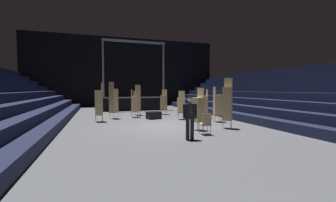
% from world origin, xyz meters
% --- Properties ---
extents(ground_plane, '(22.00, 30.00, 0.10)m').
position_xyz_m(ground_plane, '(0.00, 0.00, -0.05)').
color(ground_plane, '#515459').
extents(arena_end_wall, '(22.00, 0.30, 8.00)m').
position_xyz_m(arena_end_wall, '(0.00, 15.00, 4.00)').
color(arena_end_wall, black).
rests_on(arena_end_wall, ground_plane).
extents(bleacher_bank_right, '(6.00, 24.00, 3.60)m').
position_xyz_m(bleacher_bank_right, '(8.00, 1.00, 1.80)').
color(bleacher_bank_right, '#191E38').
rests_on(bleacher_bank_right, ground_plane).
extents(stage_riser, '(6.04, 3.27, 6.41)m').
position_xyz_m(stage_riser, '(0.00, 10.22, 0.68)').
color(stage_riser, black).
rests_on(stage_riser, ground_plane).
extents(man_with_tie, '(0.57, 0.30, 1.69)m').
position_xyz_m(man_with_tie, '(0.15, -3.37, 0.95)').
color(man_with_tie, black).
rests_on(man_with_tie, ground_plane).
extents(chair_stack_front_left, '(0.47, 0.47, 1.96)m').
position_xyz_m(chair_stack_front_left, '(-0.81, 4.14, 0.98)').
color(chair_stack_front_left, '#B2B5BA').
rests_on(chair_stack_front_left, ground_plane).
extents(chair_stack_front_right, '(0.57, 0.57, 2.05)m').
position_xyz_m(chair_stack_front_right, '(1.35, -1.62, 1.03)').
color(chair_stack_front_right, '#B2B5BA').
rests_on(chair_stack_front_right, ground_plane).
extents(chair_stack_mid_left, '(0.55, 0.55, 1.96)m').
position_xyz_m(chair_stack_mid_left, '(3.70, 2.24, 0.98)').
color(chair_stack_mid_left, '#B2B5BA').
rests_on(chair_stack_mid_left, ground_plane).
extents(chair_stack_mid_right, '(0.48, 0.48, 2.31)m').
position_xyz_m(chair_stack_mid_right, '(-0.41, 5.29, 1.15)').
color(chair_stack_mid_right, '#B2B5BA').
rests_on(chair_stack_mid_right, ground_plane).
extents(chair_stack_mid_centre, '(0.62, 0.62, 2.48)m').
position_xyz_m(chair_stack_mid_centre, '(-2.25, 3.87, 1.24)').
color(chair_stack_mid_centre, '#B2B5BA').
rests_on(chair_stack_mid_centre, ground_plane).
extents(chair_stack_rear_left, '(0.46, 0.46, 2.39)m').
position_xyz_m(chair_stack_rear_left, '(-3.20, 2.72, 1.19)').
color(chair_stack_rear_left, '#B2B5BA').
rests_on(chair_stack_rear_left, ground_plane).
extents(chair_stack_rear_right, '(0.61, 0.61, 1.96)m').
position_xyz_m(chair_stack_rear_right, '(1.65, 5.10, 0.98)').
color(chair_stack_rear_right, '#B2B5BA').
rests_on(chair_stack_rear_right, ground_plane).
extents(chair_stack_rear_centre, '(0.51, 0.51, 1.88)m').
position_xyz_m(chair_stack_rear_centre, '(1.95, 2.15, 0.94)').
color(chair_stack_rear_centre, '#B2B5BA').
rests_on(chair_stack_rear_centre, ground_plane).
extents(chair_stack_aisle_left, '(0.53, 0.53, 2.14)m').
position_xyz_m(chair_stack_aisle_left, '(3.64, 0.45, 1.07)').
color(chair_stack_aisle_left, '#B2B5BA').
rests_on(chair_stack_aisle_left, ground_plane).
extents(chair_stack_aisle_right, '(0.62, 0.62, 2.56)m').
position_xyz_m(chair_stack_aisle_right, '(2.97, -1.66, 1.28)').
color(chair_stack_aisle_right, '#B2B5BA').
rests_on(chair_stack_aisle_right, ground_plane).
extents(equipment_road_case, '(1.04, 0.85, 0.48)m').
position_xyz_m(equipment_road_case, '(0.27, 2.88, 0.24)').
color(equipment_road_case, black).
rests_on(equipment_road_case, ground_plane).
extents(loose_chair_near_man, '(0.48, 0.48, 0.95)m').
position_xyz_m(loose_chair_near_man, '(1.19, -2.71, 0.53)').
color(loose_chair_near_man, '#B2B5BA').
rests_on(loose_chair_near_man, ground_plane).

